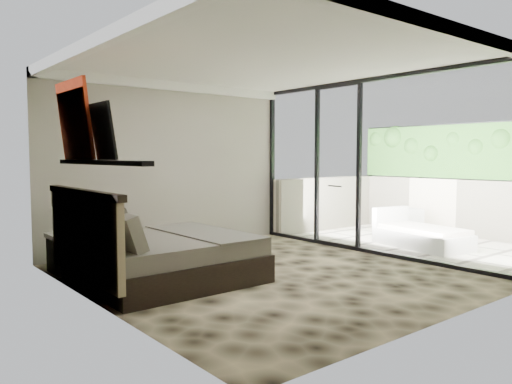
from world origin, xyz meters
TOP-DOWN VIEW (x-y plane):
  - floor at (0.00, 0.00)m, footprint 5.00×5.00m
  - ceiling at (0.00, 0.00)m, footprint 4.50×5.00m
  - back_wall at (0.00, 2.49)m, footprint 4.50×0.02m
  - left_wall at (-2.24, 0.00)m, footprint 0.02×5.00m
  - glass_wall at (2.25, 0.00)m, footprint 0.08×5.00m
  - terrace_slab at (3.75, 0.00)m, footprint 3.00×5.00m
  - parapet_far at (5.10, 0.00)m, footprint 0.30×5.00m
  - foliage_hedge at (5.10, 0.00)m, footprint 0.36×4.60m
  - picture_ledge at (-2.18, 0.10)m, footprint 0.12×2.20m
  - bed at (-1.29, 0.55)m, footprint 2.06×2.00m
  - nightstand at (-1.94, 1.80)m, footprint 0.58×0.58m
  - table_lamp at (-2.00, 1.84)m, footprint 0.33×0.33m
  - abstract_canvas at (-2.19, 0.78)m, footprint 0.13×0.90m
  - framed_print at (-2.14, 0.10)m, footprint 0.11×0.50m
  - ottoman at (4.32, 0.82)m, footprint 0.65×0.65m
  - lounger at (3.36, -0.14)m, footprint 1.06×1.72m

SIDE VIEW (x-z plane):
  - terrace_slab at x=3.75m, z-range -0.12..0.00m
  - floor at x=0.00m, z-range 0.00..0.00m
  - lounger at x=3.36m, z-range -0.12..0.51m
  - ottoman at x=4.32m, z-range 0.00..0.52m
  - nightstand at x=-1.94m, z-range 0.00..0.54m
  - bed at x=-1.29m, z-range -0.23..0.91m
  - parapet_far at x=5.10m, z-range 0.00..1.10m
  - table_lamp at x=-2.00m, z-range 0.60..1.20m
  - back_wall at x=0.00m, z-range 0.00..2.80m
  - left_wall at x=-2.24m, z-range 0.00..2.80m
  - glass_wall at x=2.25m, z-range 0.00..2.80m
  - picture_ledge at x=-2.18m, z-range 1.48..1.52m
  - foliage_hedge at x=5.10m, z-range 1.10..2.20m
  - framed_print at x=-2.14m, z-range 1.53..2.12m
  - abstract_canvas at x=-2.19m, z-range 1.53..2.42m
  - ceiling at x=0.00m, z-range 2.78..2.80m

